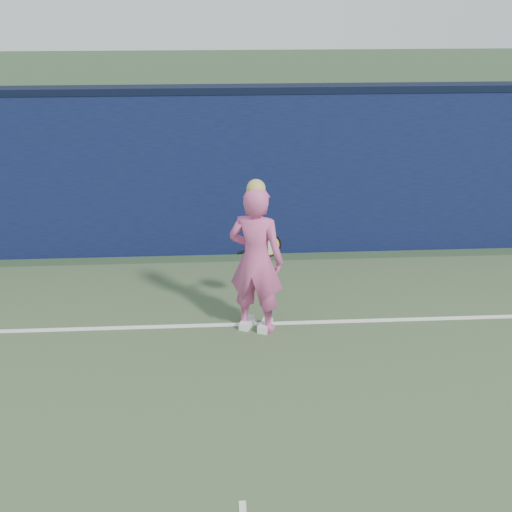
{
  "coord_description": "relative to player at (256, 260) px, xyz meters",
  "views": [
    {
      "loc": [
        -0.13,
        -3.11,
        3.99
      ],
      "look_at": [
        0.29,
        3.92,
        0.98
      ],
      "focal_mm": 45.0,
      "sensor_mm": 36.0,
      "label": 1
    }
  ],
  "objects": [
    {
      "name": "racket",
      "position": [
        0.17,
        0.46,
        -0.01
      ],
      "size": [
        0.57,
        0.13,
        0.31
      ],
      "rotation": [
        0.0,
        0.0,
        -0.12
      ],
      "color": "black",
      "rests_on": "ground"
    },
    {
      "name": "wall_cap",
      "position": [
        -0.29,
        2.58,
        1.62
      ],
      "size": [
        24.0,
        0.42,
        0.1
      ],
      "primitive_type": "cube",
      "color": "black",
      "rests_on": "backstop_wall"
    },
    {
      "name": "backstop_wall",
      "position": [
        -0.29,
        2.58,
        0.32
      ],
      "size": [
        24.0,
        0.4,
        2.5
      ],
      "primitive_type": "cube",
      "color": "#0C1134",
      "rests_on": "ground"
    },
    {
      "name": "player",
      "position": [
        0.0,
        0.0,
        0.0
      ],
      "size": [
        0.79,
        0.66,
        1.93
      ],
      "rotation": [
        0.0,
        0.0,
        2.77
      ],
      "color": "#D25191",
      "rests_on": "ground"
    }
  ]
}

